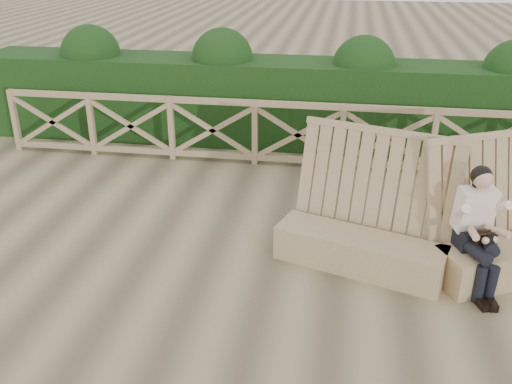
# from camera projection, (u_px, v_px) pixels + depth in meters

# --- Properties ---
(ground) EXTENTS (60.00, 60.00, 0.00)m
(ground) POSITION_uv_depth(u_px,v_px,m) (266.00, 281.00, 6.39)
(ground) COLOR brown
(ground) RESTS_ON ground
(bench) EXTENTS (3.75, 1.53, 1.55)m
(bench) POSITION_uv_depth(u_px,v_px,m) (439.00, 238.00, 6.49)
(bench) COLOR #937554
(bench) RESTS_ON ground
(woman) EXTENTS (0.51, 0.88, 1.36)m
(woman) POSITION_uv_depth(u_px,v_px,m) (478.00, 225.00, 6.06)
(woman) COLOR black
(woman) RESTS_ON ground
(guardrail) EXTENTS (10.10, 0.09, 1.10)m
(guardrail) POSITION_uv_depth(u_px,v_px,m) (298.00, 135.00, 9.30)
(guardrail) COLOR #8E7A53
(guardrail) RESTS_ON ground
(hedge) EXTENTS (12.00, 1.20, 1.50)m
(hedge) POSITION_uv_depth(u_px,v_px,m) (304.00, 103.00, 10.30)
(hedge) COLOR black
(hedge) RESTS_ON ground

